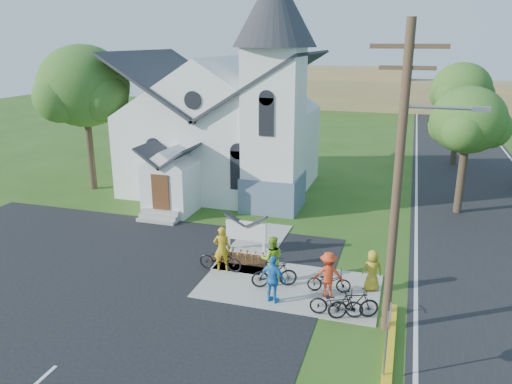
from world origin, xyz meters
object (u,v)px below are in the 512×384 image
(church_sign, at_px, (246,231))
(bike_0, at_px, (220,259))
(cyclist_4, at_px, (372,270))
(bike_4, at_px, (336,303))
(bike_2, at_px, (329,281))
(cyclist_1, at_px, (272,259))
(bike_1, at_px, (274,274))
(cyclist_0, at_px, (222,249))
(cyclist_3, at_px, (328,274))
(stop_sign, at_px, (389,325))
(bike_3, at_px, (353,304))
(cyclist_2, at_px, (273,279))
(utility_pole, at_px, (400,175))

(church_sign, height_order, bike_0, church_sign)
(cyclist_4, relative_size, bike_4, 0.87)
(church_sign, height_order, bike_2, church_sign)
(cyclist_1, distance_m, bike_1, 0.70)
(cyclist_0, distance_m, cyclist_3, 4.68)
(bike_1, bearing_deg, bike_0, 49.19)
(bike_0, bearing_deg, cyclist_4, -87.96)
(cyclist_1, bearing_deg, stop_sign, 113.88)
(bike_2, distance_m, cyclist_3, 0.56)
(bike_3, bearing_deg, cyclist_1, 38.21)
(cyclist_2, bearing_deg, cyclist_3, -133.53)
(church_sign, bearing_deg, bike_4, -42.56)
(bike_1, distance_m, cyclist_2, 1.24)
(utility_pole, xyz_separation_m, bike_3, (-1.18, 0.30, -4.81))
(bike_1, bearing_deg, cyclist_3, -116.64)
(church_sign, height_order, bike_3, church_sign)
(cyclist_0, relative_size, cyclist_3, 1.10)
(bike_0, xyz_separation_m, bike_3, (5.79, -2.20, 0.05))
(bike_1, relative_size, bike_4, 0.97)
(bike_0, relative_size, cyclist_4, 1.15)
(bike_0, bearing_deg, cyclist_0, -80.50)
(stop_sign, xyz_separation_m, bike_0, (-7.05, 5.20, -1.24))
(church_sign, xyz_separation_m, bike_1, (2.14, -2.96, -0.43))
(stop_sign, xyz_separation_m, cyclist_0, (-6.97, 5.21, -0.75))
(stop_sign, relative_size, cyclist_3, 1.40)
(cyclist_3, bearing_deg, bike_2, -103.22)
(bike_3, bearing_deg, cyclist_3, 17.12)
(stop_sign, height_order, bike_2, stop_sign)
(bike_4, bearing_deg, bike_2, 12.51)
(bike_3, bearing_deg, cyclist_4, -32.98)
(stop_sign, xyz_separation_m, bike_2, (-2.37, 4.67, -1.29))
(bike_3, bearing_deg, cyclist_2, 62.11)
(stop_sign, bearing_deg, church_sign, 131.88)
(church_sign, bearing_deg, cyclist_1, -52.21)
(cyclist_2, relative_size, bike_4, 0.97)
(cyclist_2, bearing_deg, bike_3, -168.80)
(bike_0, distance_m, bike_4, 5.65)
(utility_pole, xyz_separation_m, cyclist_4, (-0.75, 2.62, -4.53))
(cyclist_1, height_order, bike_1, cyclist_1)
(utility_pole, relative_size, bike_1, 5.49)
(cyclist_0, distance_m, cyclist_1, 2.24)
(bike_1, height_order, cyclist_3, cyclist_3)
(bike_3, bearing_deg, church_sign, 28.24)
(stop_sign, xyz_separation_m, cyclist_1, (-4.74, 4.96, -0.79))
(stop_sign, bearing_deg, bike_2, 116.91)
(cyclist_0, bearing_deg, bike_3, 140.66)
(cyclist_0, distance_m, bike_1, 2.63)
(utility_pole, height_order, bike_1, utility_pole)
(church_sign, distance_m, bike_0, 2.29)
(cyclist_1, relative_size, cyclist_4, 1.15)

